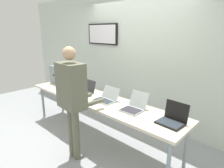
% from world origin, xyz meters
% --- Properties ---
extents(ground, '(8.00, 8.00, 0.04)m').
position_xyz_m(ground, '(0.00, 0.00, -0.02)').
color(ground, '#96999D').
extents(back_wall, '(8.00, 0.11, 2.75)m').
position_xyz_m(back_wall, '(-0.02, 1.13, 1.39)').
color(back_wall, silver).
rests_on(back_wall, ground).
extents(workbench, '(3.27, 0.70, 0.75)m').
position_xyz_m(workbench, '(0.00, 0.00, 0.70)').
color(workbench, beige).
rests_on(workbench, ground).
extents(equipment_box, '(0.36, 0.31, 0.40)m').
position_xyz_m(equipment_box, '(-1.41, 0.15, 0.95)').
color(equipment_box, gray).
rests_on(equipment_box, workbench).
extents(laptop_station_0, '(0.38, 0.35, 0.26)m').
position_xyz_m(laptop_station_0, '(-0.99, 0.09, 0.81)').
color(laptop_station_0, '#272025').
rests_on(laptop_station_0, workbench).
extents(laptop_station_1, '(0.34, 0.30, 0.23)m').
position_xyz_m(laptop_station_1, '(-0.39, 0.08, 0.81)').
color(laptop_station_1, '#38373B').
rests_on(laptop_station_1, workbench).
extents(laptop_station_2, '(0.37, 0.34, 0.21)m').
position_xyz_m(laptop_station_2, '(0.20, 0.05, 0.80)').
color(laptop_station_2, '#ACB4B4').
rests_on(laptop_station_2, workbench).
extents(laptop_station_3, '(0.31, 0.40, 0.25)m').
position_xyz_m(laptop_station_3, '(0.78, 0.06, 0.81)').
color(laptop_station_3, '#ADB6B6').
rests_on(laptop_station_3, workbench).
extents(laptop_station_4, '(0.34, 0.31, 0.26)m').
position_xyz_m(laptop_station_4, '(1.40, 0.06, 0.81)').
color(laptop_station_4, black).
rests_on(laptop_station_4, workbench).
extents(person, '(0.47, 0.61, 1.70)m').
position_xyz_m(person, '(0.17, -0.62, 1.03)').
color(person, '#61634F').
rests_on(person, ground).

